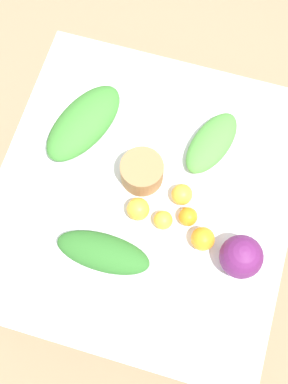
# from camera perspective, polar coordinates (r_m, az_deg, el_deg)

# --- Properties ---
(ground_plane) EXTENTS (8.00, 8.00, 0.00)m
(ground_plane) POSITION_cam_1_polar(r_m,az_deg,el_deg) (2.58, -0.00, -6.02)
(ground_plane) COLOR #937A5B
(dining_table) EXTENTS (1.10, 1.02, 0.77)m
(dining_table) POSITION_cam_1_polar(r_m,az_deg,el_deg) (1.94, -0.00, -1.29)
(dining_table) COLOR silver
(dining_table) RESTS_ON ground_plane
(cabbage_purple) EXTENTS (0.14, 0.14, 0.14)m
(cabbage_purple) POSITION_cam_1_polar(r_m,az_deg,el_deg) (1.73, 10.33, -6.81)
(cabbage_purple) COLOR #601E5B
(cabbage_purple) RESTS_ON dining_table
(paper_bag) EXTENTS (0.15, 0.15, 0.10)m
(paper_bag) POSITION_cam_1_polar(r_m,az_deg,el_deg) (1.82, -0.22, 2.17)
(paper_bag) COLOR #997047
(paper_bag) RESTS_ON dining_table
(greens_bunch_dandelion) EXTENTS (0.30, 0.21, 0.07)m
(greens_bunch_dandelion) POSITION_cam_1_polar(r_m,az_deg,el_deg) (1.89, 7.23, 5.24)
(greens_bunch_dandelion) COLOR #4C933D
(greens_bunch_dandelion) RESTS_ON dining_table
(greens_bunch_chard) EXTENTS (0.13, 0.31, 0.08)m
(greens_bunch_chard) POSITION_cam_1_polar(r_m,az_deg,el_deg) (1.75, -4.38, -6.45)
(greens_bunch_chard) COLOR #2D6B28
(greens_bunch_chard) RESTS_ON dining_table
(greens_bunch_scallion) EXTENTS (0.39, 0.28, 0.10)m
(greens_bunch_scallion) POSITION_cam_1_polar(r_m,az_deg,el_deg) (1.91, -6.44, 7.36)
(greens_bunch_scallion) COLOR #3D8433
(greens_bunch_scallion) RESTS_ON dining_table
(orange_0) EXTENTS (0.06, 0.06, 0.06)m
(orange_0) POSITION_cam_1_polar(r_m,az_deg,el_deg) (1.78, 2.05, -3.01)
(orange_0) COLOR #F9A833
(orange_0) RESTS_ON dining_table
(orange_1) EXTENTS (0.08, 0.08, 0.08)m
(orange_1) POSITION_cam_1_polar(r_m,az_deg,el_deg) (1.76, 6.29, -4.99)
(orange_1) COLOR orange
(orange_1) RESTS_ON dining_table
(orange_2) EXTENTS (0.07, 0.07, 0.07)m
(orange_2) POSITION_cam_1_polar(r_m,az_deg,el_deg) (1.81, 4.07, -0.26)
(orange_2) COLOR #F9A833
(orange_2) RESTS_ON dining_table
(orange_3) EXTENTS (0.06, 0.06, 0.06)m
(orange_3) POSITION_cam_1_polar(r_m,az_deg,el_deg) (1.79, 4.72, -2.64)
(orange_3) COLOR orange
(orange_3) RESTS_ON dining_table
(orange_4) EXTENTS (0.08, 0.08, 0.08)m
(orange_4) POSITION_cam_1_polar(r_m,az_deg,el_deg) (1.78, -0.53, -1.86)
(orange_4) COLOR #F9A833
(orange_4) RESTS_ON dining_table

